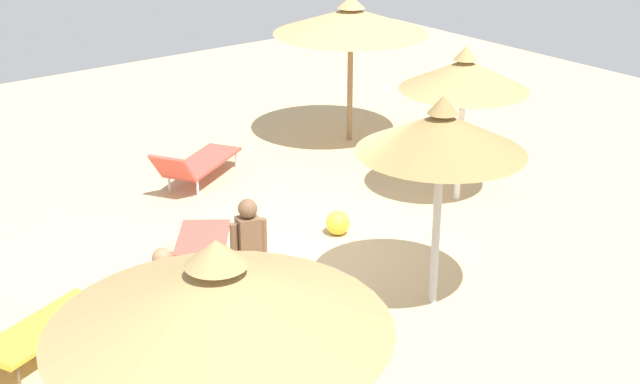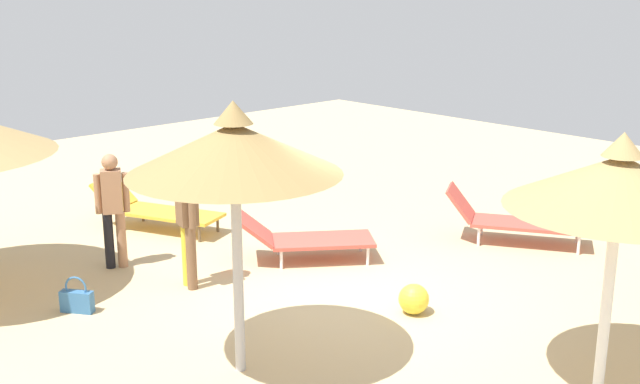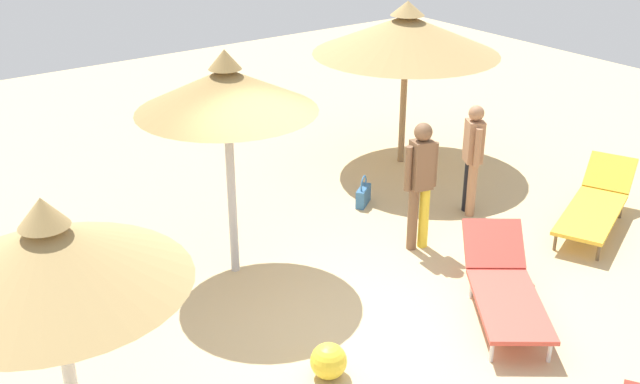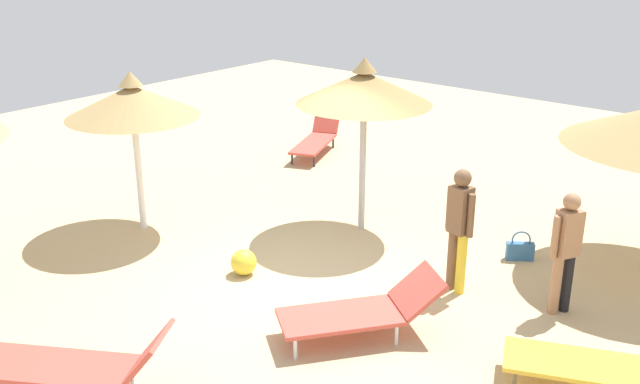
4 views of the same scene
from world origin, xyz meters
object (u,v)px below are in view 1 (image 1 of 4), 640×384
(person_standing_near_right, at_px, (249,257))
(beach_ball, at_px, (338,223))
(lounge_chair_back, at_px, (196,163))
(lounge_chair_edge, at_px, (28,334))
(handbag, at_px, (304,378))
(parasol_umbrella_near_right, at_px, (464,75))
(parasol_umbrella_near_left, at_px, (351,21))
(person_standing_far_right, at_px, (166,307))
(parasol_umbrella_far_right, at_px, (218,297))
(lounge_chair_front, at_px, (199,247))
(parasol_umbrella_far_left, at_px, (442,133))

(person_standing_near_right, bearing_deg, beach_ball, -59.79)
(lounge_chair_back, height_order, lounge_chair_edge, lounge_chair_back)
(lounge_chair_back, bearing_deg, beach_ball, -167.75)
(handbag, bearing_deg, parasol_umbrella_near_right, -61.83)
(parasol_umbrella_near_left, relative_size, person_standing_far_right, 1.82)
(person_standing_far_right, xyz_separation_m, beach_ball, (1.79, -3.79, -0.72))
(lounge_chair_edge, bearing_deg, parasol_umbrella_far_right, -170.58)
(parasol_umbrella_near_right, relative_size, parasol_umbrella_near_left, 0.88)
(parasol_umbrella_near_right, distance_m, lounge_chair_back, 4.70)
(parasol_umbrella_near_right, height_order, person_standing_near_right, parasol_umbrella_near_right)
(person_standing_near_right, distance_m, person_standing_far_right, 1.33)
(lounge_chair_back, height_order, beach_ball, lounge_chair_back)
(person_standing_near_right, relative_size, handbag, 3.78)
(parasol_umbrella_far_right, height_order, parasol_umbrella_near_left, parasol_umbrella_near_left)
(parasol_umbrella_near_right, distance_m, person_standing_near_right, 5.19)
(beach_ball, bearing_deg, parasol_umbrella_near_left, -41.59)
(lounge_chair_edge, relative_size, person_standing_far_right, 1.38)
(lounge_chair_back, height_order, lounge_chair_front, lounge_chair_back)
(handbag, distance_m, beach_ball, 3.99)
(person_standing_far_right, bearing_deg, lounge_chair_front, -37.69)
(lounge_chair_back, relative_size, person_standing_far_right, 1.32)
(handbag, height_order, beach_ball, handbag)
(parasol_umbrella_far_right, relative_size, lounge_chair_front, 1.50)
(parasol_umbrella_near_left, xyz_separation_m, beach_ball, (-3.22, 2.85, -2.14))
(parasol_umbrella_near_left, distance_m, person_standing_far_right, 8.44)
(lounge_chair_back, distance_m, lounge_chair_edge, 5.49)
(parasol_umbrella_near_left, relative_size, person_standing_near_right, 1.70)
(parasol_umbrella_far_right, height_order, handbag, parasol_umbrella_far_right)
(parasol_umbrella_far_left, xyz_separation_m, person_standing_near_right, (0.88, 2.19, -1.31))
(handbag, bearing_deg, beach_ball, -43.80)
(parasol_umbrella_near_right, height_order, parasol_umbrella_far_right, parasol_umbrella_far_right)
(lounge_chair_back, bearing_deg, parasol_umbrella_far_right, 151.83)
(parasol_umbrella_near_left, distance_m, beach_ball, 4.80)
(parasol_umbrella_near_left, distance_m, handbag, 8.57)
(lounge_chair_back, distance_m, beach_ball, 3.10)
(parasol_umbrella_near_left, height_order, beach_ball, parasol_umbrella_near_left)
(parasol_umbrella_near_right, relative_size, handbag, 5.64)
(parasol_umbrella_far_right, height_order, lounge_chair_front, parasol_umbrella_far_right)
(parasol_umbrella_far_right, xyz_separation_m, parasol_umbrella_far_left, (1.49, -4.02, 0.17))
(parasol_umbrella_near_right, xyz_separation_m, person_standing_near_right, (-1.34, 4.90, -1.11))
(person_standing_far_right, bearing_deg, lounge_chair_back, -33.07)
(parasol_umbrella_far_left, bearing_deg, person_standing_far_right, 81.14)
(parasol_umbrella_near_right, height_order, parasol_umbrella_far_left, parasol_umbrella_far_left)
(handbag, xyz_separation_m, beach_ball, (2.88, -2.76, 0.03))
(parasol_umbrella_near_right, height_order, lounge_chair_front, parasol_umbrella_near_right)
(person_standing_far_right, distance_m, beach_ball, 4.25)
(person_standing_far_right, height_order, beach_ball, person_standing_far_right)
(lounge_chair_edge, bearing_deg, lounge_chair_front, -74.62)
(person_standing_near_right, bearing_deg, parasol_umbrella_far_right, 142.47)
(lounge_chair_front, bearing_deg, parasol_umbrella_near_right, -94.41)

